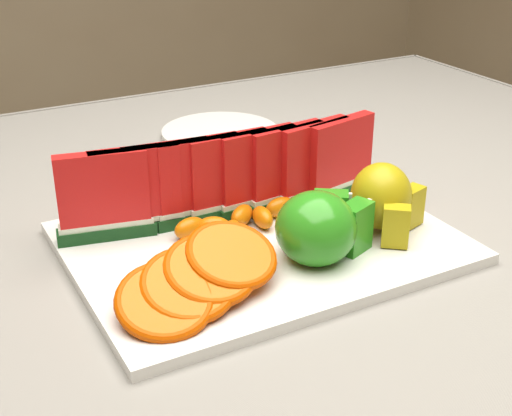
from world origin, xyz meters
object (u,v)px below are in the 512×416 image
Objects in this scene: apple_cluster at (321,227)px; side_plate at (220,133)px; pear_cluster at (384,198)px; platter at (260,243)px.

apple_cluster is 0.55× the size of side_plate.
pear_cluster is at bearing -88.89° from side_plate.
side_plate is at bearing 78.32° from apple_cluster.
side_plate is at bearing 70.92° from platter.
platter is 4.08× the size of pear_cluster.
apple_cluster is at bearing -169.94° from pear_cluster.
apple_cluster reaches higher than side_plate.
side_plate is (-0.01, 0.39, -0.05)m from pear_cluster.
pear_cluster is (0.09, 0.02, 0.01)m from apple_cluster.
side_plate is (0.08, 0.41, -0.04)m from apple_cluster.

